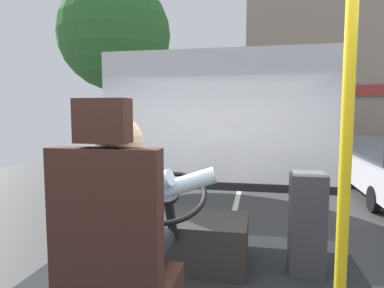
# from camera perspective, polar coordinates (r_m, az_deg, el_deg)

# --- Properties ---
(ground) EXTENTS (18.00, 44.00, 0.06)m
(ground) POSITION_cam_1_polar(r_m,az_deg,el_deg) (10.85, 8.69, -5.86)
(ground) COLOR #373737
(driver_seat) EXTENTS (0.48, 0.48, 1.34)m
(driver_seat) POSITION_cam_1_polar(r_m,az_deg,el_deg) (1.64, -12.82, -20.27)
(driver_seat) COLOR black
(driver_seat) RESTS_ON bus_floor
(bus_driver) EXTENTS (0.83, 0.57, 0.78)m
(bus_driver) POSITION_cam_1_polar(r_m,az_deg,el_deg) (1.66, -11.38, -12.51)
(bus_driver) COLOR black
(bus_driver) RESTS_ON driver_seat
(steering_console) EXTENTS (1.10, 1.01, 0.84)m
(steering_console) POSITION_cam_1_polar(r_m,az_deg,el_deg) (2.91, -1.79, -15.90)
(steering_console) COLOR #282623
(steering_console) RESTS_ON bus_floor
(handrail_pole) EXTENTS (0.04, 0.04, 2.03)m
(handrail_pole) POSITION_cam_1_polar(r_m,az_deg,el_deg) (1.37, 24.78, -6.35)
(handrail_pole) COLOR gold
(handrail_pole) RESTS_ON bus_floor
(fare_box) EXTENTS (0.27, 0.21, 0.83)m
(fare_box) POSITION_cam_1_polar(r_m,az_deg,el_deg) (2.84, 19.21, -12.83)
(fare_box) COLOR #333338
(fare_box) RESTS_ON bus_floor
(windshield_panel) EXTENTS (2.50, 0.08, 1.48)m
(windshield_panel) POSITION_cam_1_polar(r_m,az_deg,el_deg) (3.49, 3.81, 1.47)
(windshield_panel) COLOR silver
(street_tree) EXTENTS (3.40, 3.40, 6.17)m
(street_tree) POSITION_cam_1_polar(r_m,az_deg,el_deg) (10.93, -13.17, 17.83)
(street_tree) COLOR #4C3828
(street_tree) RESTS_ON ground
(shop_building) EXTENTS (9.78, 4.48, 8.97)m
(shop_building) POSITION_cam_1_polar(r_m,az_deg,el_deg) (21.98, 22.52, 11.26)
(shop_building) COLOR gray
(shop_building) RESTS_ON ground
(parked_car_charcoal) EXTENTS (1.98, 4.45, 1.26)m
(parked_car_charcoal) POSITION_cam_1_polar(r_m,az_deg,el_deg) (14.36, 23.62, -0.79)
(parked_car_charcoal) COLOR #474C51
(parked_car_charcoal) RESTS_ON ground
(parked_car_green) EXTENTS (1.79, 3.84, 1.39)m
(parked_car_green) POSITION_cam_1_polar(r_m,az_deg,el_deg) (19.53, 20.45, 1.04)
(parked_car_green) COLOR #195633
(parked_car_green) RESTS_ON ground
(parked_car_silver) EXTENTS (1.82, 4.01, 1.32)m
(parked_car_silver) POSITION_cam_1_polar(r_m,az_deg,el_deg) (24.99, 18.58, 1.89)
(parked_car_silver) COLOR silver
(parked_car_silver) RESTS_ON ground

